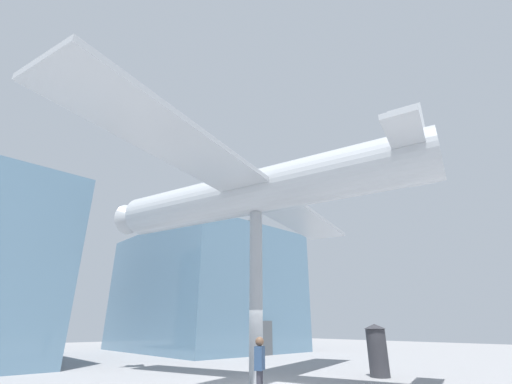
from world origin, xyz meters
TOP-DOWN VIEW (x-y plane):
  - glass_pavilion_right at (9.30, 16.63)m, footprint 11.30×14.93m
  - support_pylon_central at (0.00, 0.00)m, footprint 0.50×0.50m
  - suspended_airplane at (-0.05, 0.17)m, footprint 17.78×15.14m
  - visitor_person at (-1.68, -1.94)m, footprint 0.46×0.40m
  - info_kiosk at (5.35, -1.74)m, footprint 0.92×0.92m

SIDE VIEW (x-z plane):
  - visitor_person at x=-1.68m, z-range 0.12..1.79m
  - info_kiosk at x=5.35m, z-range 0.03..2.07m
  - support_pylon_central at x=0.00m, z-range 0.00..6.27m
  - glass_pavilion_right at x=9.30m, z-range -0.29..9.87m
  - suspended_airplane at x=-0.05m, z-range 5.74..8.67m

